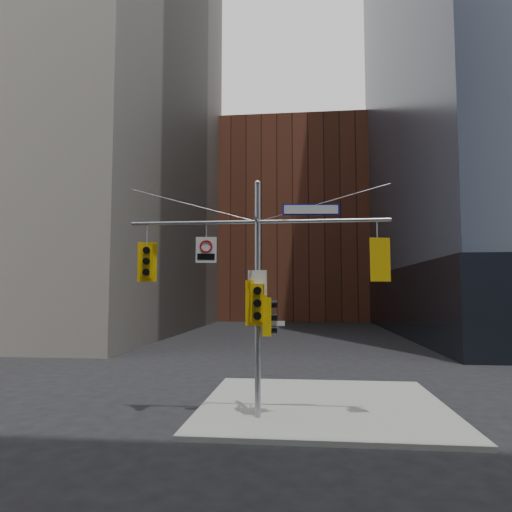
% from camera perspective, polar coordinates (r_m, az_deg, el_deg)
% --- Properties ---
extents(ground, '(160.00, 160.00, 0.00)m').
position_cam_1_polar(ground, '(12.46, -0.79, -22.51)').
color(ground, black).
rests_on(ground, ground).
extents(sidewalk_corner, '(8.00, 8.00, 0.15)m').
position_cam_1_polar(sidewalk_corner, '(16.23, 8.37, -17.94)').
color(sidewalk_corner, gray).
rests_on(sidewalk_corner, ground).
extents(brick_midrise, '(26.00, 20.00, 28.00)m').
position_cam_1_polar(brick_midrise, '(70.52, 4.81, 3.73)').
color(brick_midrise, brown).
rests_on(brick_midrise, ground).
extents(signal_assembly, '(8.00, 0.80, 7.30)m').
position_cam_1_polar(signal_assembly, '(13.85, 0.21, -2.18)').
color(signal_assembly, '#95989D').
rests_on(signal_assembly, ground).
extents(traffic_light_west_arm, '(0.59, 0.55, 1.25)m').
position_cam_1_polar(traffic_light_west_arm, '(14.65, -13.49, -0.69)').
color(traffic_light_west_arm, '#E4B10C').
rests_on(traffic_light_west_arm, ground).
extents(traffic_light_east_arm, '(0.60, 0.56, 1.29)m').
position_cam_1_polar(traffic_light_east_arm, '(13.97, 14.98, -0.48)').
color(traffic_light_east_arm, '#E4B10C').
rests_on(traffic_light_east_arm, ground).
extents(traffic_light_pole_side, '(0.46, 0.39, 1.14)m').
position_cam_1_polar(traffic_light_pole_side, '(13.84, 1.58, -7.59)').
color(traffic_light_pole_side, '#E4B10C').
rests_on(traffic_light_pole_side, ground).
extents(traffic_light_pole_front, '(0.65, 0.58, 1.36)m').
position_cam_1_polar(traffic_light_pole_front, '(13.58, 0.09, -5.90)').
color(traffic_light_pole_front, '#E4B10C').
rests_on(traffic_light_pole_front, ground).
extents(street_sign_blade, '(1.74, 0.21, 0.34)m').
position_cam_1_polar(street_sign_blade, '(14.00, 6.89, 5.79)').
color(street_sign_blade, '#101995').
rests_on(street_sign_blade, ground).
extents(regulatory_sign_arm, '(0.64, 0.13, 0.80)m').
position_cam_1_polar(regulatory_sign_arm, '(14.13, -6.26, 0.88)').
color(regulatory_sign_arm, silver).
rests_on(regulatory_sign_arm, ground).
extents(regulatory_sign_pole, '(0.57, 0.09, 0.75)m').
position_cam_1_polar(regulatory_sign_pole, '(13.73, 0.16, -3.42)').
color(regulatory_sign_pole, silver).
rests_on(regulatory_sign_pole, ground).
extents(street_blade_ew, '(0.73, 0.13, 0.15)m').
position_cam_1_polar(street_blade_ew, '(13.84, 2.09, -8.43)').
color(street_blade_ew, silver).
rests_on(street_blade_ew, ground).
extents(street_blade_ns, '(0.12, 0.83, 0.17)m').
position_cam_1_polar(street_blade_ns, '(14.32, 0.39, -8.15)').
color(street_blade_ns, '#145926').
rests_on(street_blade_ns, ground).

